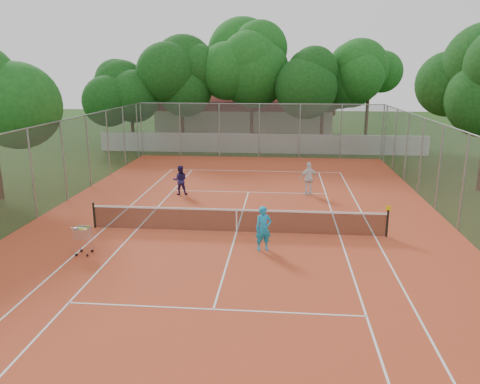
# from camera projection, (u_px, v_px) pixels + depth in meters

# --- Properties ---
(ground) EXTENTS (120.00, 120.00, 0.00)m
(ground) POSITION_uv_depth(u_px,v_px,m) (237.00, 232.00, 18.96)
(ground) COLOR #17350E
(ground) RESTS_ON ground
(court_pad) EXTENTS (18.00, 34.00, 0.02)m
(court_pad) POSITION_uv_depth(u_px,v_px,m) (237.00, 232.00, 18.96)
(court_pad) COLOR #BD4624
(court_pad) RESTS_ON ground
(court_lines) EXTENTS (10.98, 23.78, 0.01)m
(court_lines) POSITION_uv_depth(u_px,v_px,m) (237.00, 232.00, 18.96)
(court_lines) COLOR white
(court_lines) RESTS_ON court_pad
(tennis_net) EXTENTS (11.88, 0.10, 0.98)m
(tennis_net) POSITION_uv_depth(u_px,v_px,m) (237.00, 220.00, 18.84)
(tennis_net) COLOR black
(tennis_net) RESTS_ON court_pad
(perimeter_fence) EXTENTS (18.00, 34.00, 4.00)m
(perimeter_fence) POSITION_uv_depth(u_px,v_px,m) (236.00, 184.00, 18.46)
(perimeter_fence) COLOR slate
(perimeter_fence) RESTS_ON ground
(boundary_wall) EXTENTS (26.00, 0.30, 1.50)m
(boundary_wall) POSITION_uv_depth(u_px,v_px,m) (260.00, 143.00, 37.09)
(boundary_wall) COLOR silver
(boundary_wall) RESTS_ON ground
(clubhouse) EXTENTS (16.40, 9.00, 4.40)m
(clubhouse) POSITION_uv_depth(u_px,v_px,m) (245.00, 114.00, 46.54)
(clubhouse) COLOR beige
(clubhouse) RESTS_ON ground
(tropical_trees) EXTENTS (29.00, 19.00, 10.00)m
(tropical_trees) POSITION_uv_depth(u_px,v_px,m) (263.00, 87.00, 38.91)
(tropical_trees) COLOR #0D3510
(tropical_trees) RESTS_ON ground
(player_near) EXTENTS (0.69, 0.57, 1.64)m
(player_near) POSITION_uv_depth(u_px,v_px,m) (263.00, 228.00, 16.84)
(player_near) COLOR #1795CA
(player_near) RESTS_ON court_pad
(player_far_left) EXTENTS (0.85, 0.72, 1.55)m
(player_far_left) POSITION_uv_depth(u_px,v_px,m) (180.00, 180.00, 24.47)
(player_far_left) COLOR #211A4F
(player_far_left) RESTS_ON court_pad
(player_far_right) EXTENTS (1.11, 0.74, 1.74)m
(player_far_right) POSITION_uv_depth(u_px,v_px,m) (309.00, 179.00, 24.41)
(player_far_right) COLOR white
(player_far_right) RESTS_ON court_pad
(ball_hopper) EXTENTS (0.56, 0.56, 1.10)m
(ball_hopper) POSITION_uv_depth(u_px,v_px,m) (83.00, 240.00, 16.49)
(ball_hopper) COLOR silver
(ball_hopper) RESTS_ON court_pad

